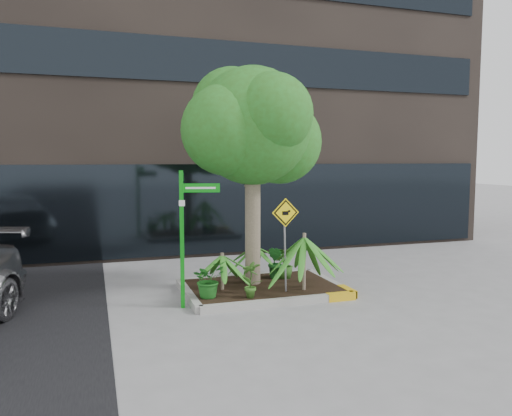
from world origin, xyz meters
name	(u,v)px	position (x,y,z in m)	size (l,w,h in m)	color
ground	(258,296)	(0.00, 0.00, 0.00)	(80.00, 80.00, 0.00)	gray
building	(196,29)	(0.50, 8.50, 7.50)	(18.00, 8.00, 15.00)	#2D2621
planter	(264,287)	(0.23, 0.27, 0.10)	(3.35, 2.36, 0.15)	#9E9E99
tree	(252,126)	(0.06, 0.57, 3.54)	(3.23, 2.86, 4.84)	gray
palm_front	(304,237)	(0.90, -0.32, 1.26)	(1.33, 1.33, 1.48)	gray
palm_left	(222,255)	(-0.70, 0.23, 0.87)	(0.87, 0.87, 0.96)	gray
palm_back	(255,246)	(0.28, 1.07, 0.87)	(0.86, 0.86, 0.96)	gray
shrub_a	(208,279)	(-1.10, -0.26, 0.51)	(0.64, 0.64, 0.72)	#1B5F1B
shrub_b	(285,263)	(0.89, 0.74, 0.49)	(0.38, 0.38, 0.69)	#2A5E1C
shrub_c	(251,279)	(-0.33, -0.55, 0.52)	(0.39, 0.39, 0.74)	#336720
shrub_d	(276,263)	(0.69, 0.78, 0.51)	(0.40, 0.40, 0.73)	#1A5C1F
street_sign_post	(185,223)	(-1.56, -0.26, 1.63)	(0.76, 0.88, 2.63)	#0C8C14
cattle_sign	(285,229)	(0.49, -0.28, 1.44)	(0.59, 0.16, 1.91)	slate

